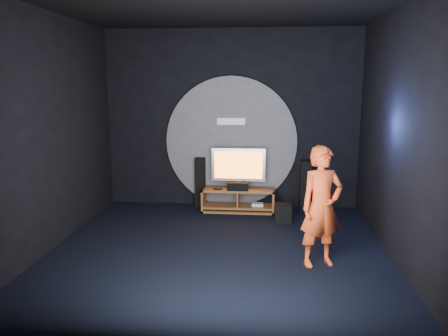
% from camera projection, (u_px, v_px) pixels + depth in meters
% --- Properties ---
extents(floor, '(5.00, 5.00, 0.00)m').
position_uv_depth(floor, '(218.00, 250.00, 6.54)').
color(floor, black).
rests_on(floor, ground).
extents(back_wall, '(5.00, 0.04, 3.50)m').
position_uv_depth(back_wall, '(231.00, 119.00, 8.64)').
color(back_wall, black).
rests_on(back_wall, ground).
extents(front_wall, '(5.00, 0.04, 3.50)m').
position_uv_depth(front_wall, '(187.00, 167.00, 3.76)').
color(front_wall, black).
rests_on(front_wall, ground).
extents(left_wall, '(0.04, 5.00, 3.50)m').
position_uv_depth(left_wall, '(50.00, 132.00, 6.43)').
color(left_wall, black).
rests_on(left_wall, ground).
extents(right_wall, '(0.04, 5.00, 3.50)m').
position_uv_depth(right_wall, '(399.00, 136.00, 5.97)').
color(right_wall, black).
rests_on(right_wall, ground).
extents(ceiling, '(5.00, 5.00, 0.01)m').
position_uv_depth(ceiling, '(218.00, 4.00, 5.86)').
color(ceiling, black).
rests_on(ceiling, back_wall).
extents(wall_disc_panel, '(2.60, 0.11, 2.60)m').
position_uv_depth(wall_disc_panel, '(231.00, 142.00, 8.68)').
color(wall_disc_panel, '#515156').
rests_on(wall_disc_panel, ground).
extents(media_console, '(1.40, 0.45, 0.45)m').
position_uv_depth(media_console, '(238.00, 201.00, 8.49)').
color(media_console, brown).
rests_on(media_console, ground).
extents(tv, '(1.04, 0.22, 0.78)m').
position_uv_depth(tv, '(238.00, 166.00, 8.42)').
color(tv, silver).
rests_on(tv, media_console).
extents(center_speaker, '(0.40, 0.15, 0.15)m').
position_uv_depth(center_speaker, '(238.00, 186.00, 8.30)').
color(center_speaker, black).
rests_on(center_speaker, media_console).
extents(remote, '(0.18, 0.05, 0.02)m').
position_uv_depth(remote, '(218.00, 189.00, 8.35)').
color(remote, black).
rests_on(remote, media_console).
extents(tower_speaker_left, '(0.20, 0.22, 1.00)m').
position_uv_depth(tower_speaker_left, '(200.00, 182.00, 8.79)').
color(tower_speaker_left, black).
rests_on(tower_speaker_left, ground).
extents(tower_speaker_right, '(0.20, 0.22, 1.00)m').
position_uv_depth(tower_speaker_right, '(305.00, 186.00, 8.43)').
color(tower_speaker_right, black).
rests_on(tower_speaker_right, ground).
extents(subwoofer, '(0.30, 0.30, 0.33)m').
position_uv_depth(subwoofer, '(283.00, 213.00, 7.83)').
color(subwoofer, black).
rests_on(subwoofer, ground).
extents(player, '(0.71, 0.59, 1.65)m').
position_uv_depth(player, '(321.00, 207.00, 5.87)').
color(player, '#E24C1E').
rests_on(player, ground).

